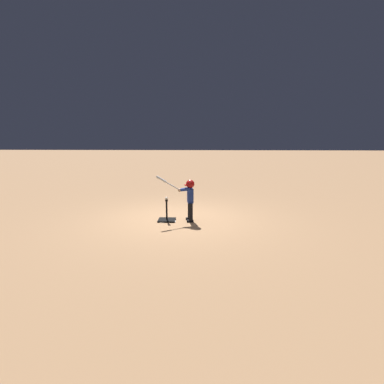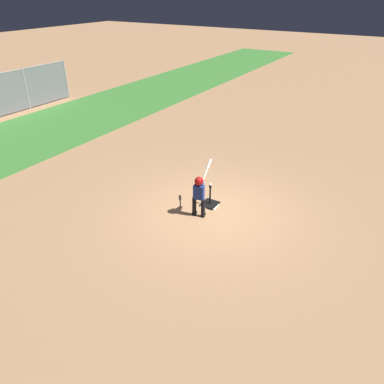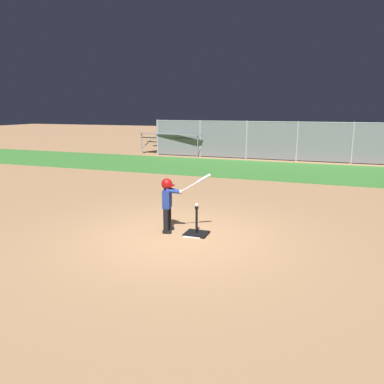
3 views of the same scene
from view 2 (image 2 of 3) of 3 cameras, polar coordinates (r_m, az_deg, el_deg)
The scene contains 7 objects.
ground_plane at distance 10.28m, azimuth 3.30°, elevation -3.07°, with size 90.00×90.00×0.00m, color #AD7F56.
grass_outfield_strip at distance 16.33m, azimuth -26.92°, elevation 6.34°, with size 56.00×5.09×0.02m, color #3D7F33.
home_plate at distance 10.59m, azimuth 2.76°, elevation -1.96°, with size 0.44×0.44×0.02m, color white.
batting_tee at distance 10.58m, azimuth 2.74°, elevation -1.60°, with size 0.48×0.43×0.61m.
batter_child at distance 9.77m, azimuth 1.12°, elevation 0.19°, with size 1.05×0.38×1.30m.
baseball at distance 10.30m, azimuth 2.82°, elevation 1.14°, with size 0.07×0.07×0.07m, color white.
bleachers_right_center at distance 22.65m, azimuth -23.90°, elevation 14.39°, with size 3.17×2.40×1.31m.
Camera 2 is at (-7.73, -4.02, 5.46)m, focal length 35.00 mm.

